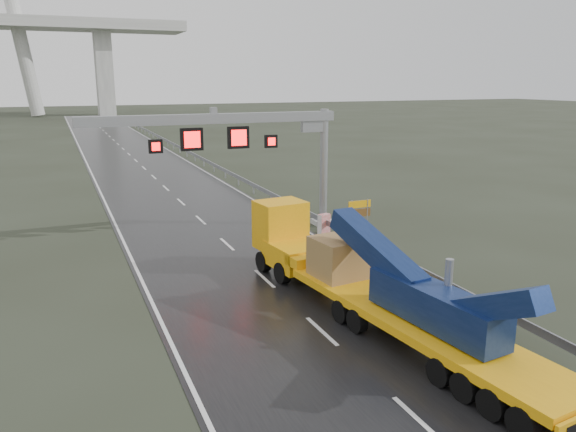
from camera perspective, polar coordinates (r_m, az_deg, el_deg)
name	(u,v)px	position (r m, az deg, el deg)	size (l,w,h in m)	color
ground	(380,386)	(17.77, 9.35, -16.63)	(400.00, 400.00, 0.00)	#272B1E
road	(154,177)	(54.29, -13.48, 3.86)	(11.00, 200.00, 0.02)	black
guardrail	(250,183)	(46.01, -3.93, 3.36)	(0.20, 140.00, 1.40)	gray
sign_gantry	(250,138)	(32.78, -3.91, 7.86)	(14.90, 1.20, 7.42)	#A09F9B
heavy_haul_truck	(354,273)	(22.27, 6.75, -5.76)	(4.38, 17.06, 3.97)	#FAAE0D
exit_sign_pair	(359,212)	(31.70, 7.26, 0.37)	(1.40, 0.09, 2.40)	#95979D
striped_barrier	(324,224)	(33.35, 3.68, -0.80)	(0.70, 0.38, 1.19)	red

